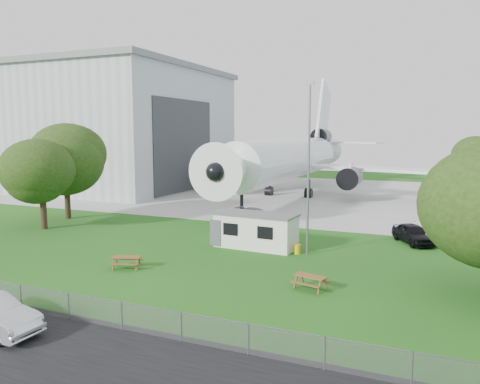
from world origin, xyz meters
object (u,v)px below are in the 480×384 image
at_px(hangar, 82,128).
at_px(site_cabin, 256,230).
at_px(picnic_east, 310,289).
at_px(picnic_west, 127,268).
at_px(airliner, 291,157).

height_order(hangar, site_cabin, hangar).
distance_m(hangar, picnic_east, 61.45).
distance_m(picnic_west, picnic_east, 11.91).
height_order(picnic_west, picnic_east, same).
bearing_deg(airliner, picnic_east, -71.53).
bearing_deg(airliner, hangar, 179.78).
relative_size(picnic_west, picnic_east, 1.00).
bearing_deg(site_cabin, picnic_west, -124.47).
distance_m(hangar, airliner, 36.21).
bearing_deg(airliner, picnic_west, -89.42).
xyz_separation_m(hangar, picnic_east, (48.24, -36.88, -9.41)).
distance_m(site_cabin, picnic_west, 10.18).
relative_size(airliner, picnic_east, 26.52).
relative_size(airliner, picnic_west, 26.52).
relative_size(hangar, site_cabin, 6.30).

